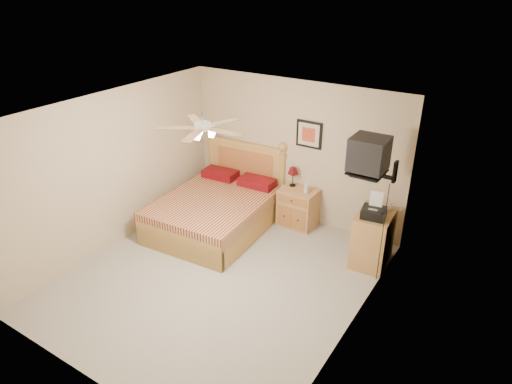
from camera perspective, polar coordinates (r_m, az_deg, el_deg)
floor at (r=6.86m, az=-4.62°, el=-10.60°), size 4.50×4.50×0.00m
ceiling at (r=5.73m, az=-5.51°, el=9.89°), size 4.00×4.50×0.04m
wall_back at (r=7.93m, az=4.83°, el=5.04°), size 4.00×0.04×2.50m
wall_front at (r=4.89m, az=-21.41°, el=-11.48°), size 4.00×0.04×2.50m
wall_left at (r=7.48m, az=-17.37°, el=2.55°), size 0.04×4.50×2.50m
wall_right at (r=5.36m, az=12.42°, el=-6.54°), size 0.04×4.50×2.50m
bed at (r=7.73m, az=-5.25°, el=-0.06°), size 1.76×2.24×1.39m
nightstand at (r=8.01m, az=5.29°, el=-1.93°), size 0.64×0.48×0.68m
table_lamp at (r=7.93m, az=4.62°, el=1.95°), size 0.25×0.25×0.35m
lotion_bottle at (r=7.72m, az=6.33°, el=0.58°), size 0.09×0.09×0.21m
framed_picture at (r=7.68m, az=6.65°, el=7.17°), size 0.46×0.04×0.46m
dresser at (r=7.16m, az=14.39°, el=-5.59°), size 0.55×0.76×0.85m
fax_machine at (r=6.76m, az=14.59°, el=-1.72°), size 0.38×0.40×0.35m
magazine_lower at (r=7.13m, az=14.87°, el=-1.70°), size 0.30×0.35×0.03m
magazine_upper at (r=7.14m, az=14.95°, el=-1.46°), size 0.20×0.27×0.02m
wall_tv at (r=6.33m, az=15.18°, el=4.07°), size 0.56×0.46×0.58m
ceiling_fan at (r=5.62m, az=-6.70°, el=8.02°), size 1.14×1.14×0.28m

